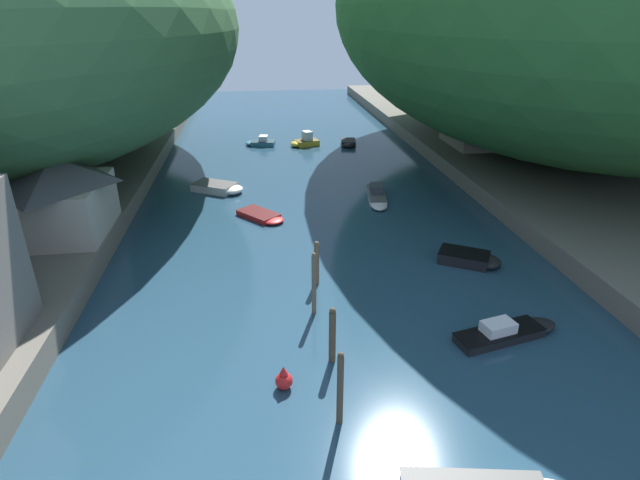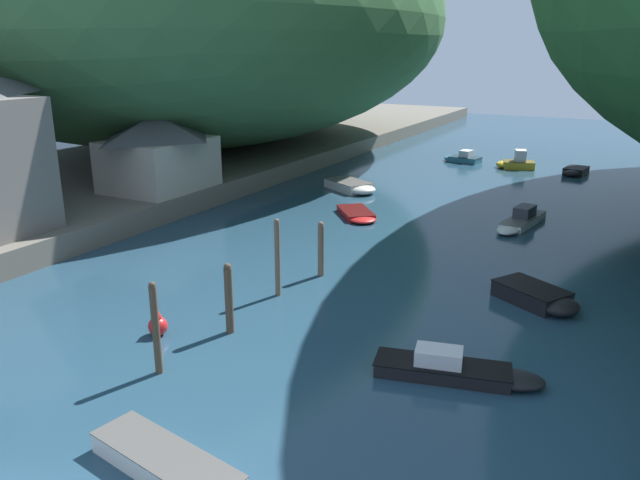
{
  "view_description": "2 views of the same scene",
  "coord_description": "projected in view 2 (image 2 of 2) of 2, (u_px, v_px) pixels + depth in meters",
  "views": [
    {
      "loc": [
        -4.14,
        -5.31,
        14.23
      ],
      "look_at": [
        -0.62,
        21.58,
        1.69
      ],
      "focal_mm": 28.0,
      "sensor_mm": 36.0,
      "label": 1
    },
    {
      "loc": [
        11.85,
        -5.0,
        10.42
      ],
      "look_at": [
        -1.67,
        20.36,
        1.4
      ],
      "focal_mm": 35.0,
      "sensor_mm": 36.0,
      "label": 2
    }
  ],
  "objects": [
    {
      "name": "left_bank",
      "position": [
        120.0,
        175.0,
        48.72
      ],
      "size": [
        22.0,
        120.0,
        1.35
      ],
      "color": "#666056",
      "rests_on": "ground"
    },
    {
      "name": "mooring_post_middle",
      "position": [
        277.0,
        257.0,
        26.62
      ],
      "size": [
        0.23,
        0.23,
        3.46
      ],
      "color": "brown",
      "rests_on": "water_surface"
    },
    {
      "name": "boat_red_skiff",
      "position": [
        184.0,
        474.0,
        15.37
      ],
      "size": [
        5.8,
        2.26,
        0.59
      ],
      "rotation": [
        0.0,
        0.0,
        4.54
      ],
      "color": "silver",
      "rests_on": "water_surface"
    },
    {
      "name": "boat_far_upstream",
      "position": [
        540.0,
        298.0,
        25.94
      ],
      "size": [
        4.04,
        3.36,
        0.71
      ],
      "rotation": [
        0.0,
        0.0,
        4.18
      ],
      "color": "black",
      "rests_on": "water_surface"
    },
    {
      "name": "mooring_post_nearest",
      "position": [
        156.0,
        328.0,
        20.24
      ],
      "size": [
        0.25,
        0.25,
        3.24
      ],
      "color": "#4C3D2D",
      "rests_on": "water_surface"
    },
    {
      "name": "boat_near_quay",
      "position": [
        353.0,
        187.0,
        46.34
      ],
      "size": [
        4.91,
        4.0,
        0.68
      ],
      "rotation": [
        0.0,
        0.0,
        4.2
      ],
      "color": "silver",
      "rests_on": "water_surface"
    },
    {
      "name": "boat_cabin_cruiser",
      "position": [
        520.0,
        221.0,
        37.33
      ],
      "size": [
        2.15,
        5.81,
        1.11
      ],
      "rotation": [
        0.0,
        0.0,
        2.99
      ],
      "color": "white",
      "rests_on": "water_surface"
    },
    {
      "name": "boat_far_right_bank",
      "position": [
        575.0,
        171.0,
        52.11
      ],
      "size": [
        1.97,
        3.22,
        0.59
      ],
      "rotation": [
        0.0,
        0.0,
        3.0
      ],
      "color": "black",
      "rests_on": "water_surface"
    },
    {
      "name": "boat_small_dinghy",
      "position": [
        462.0,
        158.0,
        57.93
      ],
      "size": [
        3.61,
        2.22,
        1.12
      ],
      "rotation": [
        0.0,
        0.0,
        1.41
      ],
      "color": "teal",
      "rests_on": "water_surface"
    },
    {
      "name": "mooring_post_fourth",
      "position": [
        321.0,
        249.0,
        29.05
      ],
      "size": [
        0.29,
        0.29,
        2.65
      ],
      "color": "brown",
      "rests_on": "water_surface"
    },
    {
      "name": "boat_navy_launch",
      "position": [
        515.0,
        163.0,
        54.9
      ],
      "size": [
        3.59,
        2.57,
        1.63
      ],
      "rotation": [
        0.0,
        0.0,
        1.87
      ],
      "color": "gold",
      "rests_on": "water_surface"
    },
    {
      "name": "channel_buoy_near",
      "position": [
        158.0,
        325.0,
        23.28
      ],
      "size": [
        0.73,
        0.73,
        1.09
      ],
      "color": "red",
      "rests_on": "water_surface"
    },
    {
      "name": "boat_open_rowboat",
      "position": [
        459.0,
        370.0,
        20.27
      ],
      "size": [
        5.61,
        2.53,
        0.98
      ],
      "rotation": [
        0.0,
        0.0,
        4.94
      ],
      "color": "black",
      "rests_on": "water_surface"
    },
    {
      "name": "hillside_left",
      "position": [
        208.0,
        18.0,
        56.91
      ],
      "size": [
        41.23,
        57.72,
        22.85
      ],
      "color": "#3D6B3D",
      "rests_on": "left_bank"
    },
    {
      "name": "boathouse_shed",
      "position": [
        158.0,
        150.0,
        40.35
      ],
      "size": [
        5.67,
        6.95,
        4.91
      ],
      "color": "#B2A899",
      "rests_on": "left_bank"
    },
    {
      "name": "mooring_post_second",
      "position": [
        229.0,
        298.0,
        23.24
      ],
      "size": [
        0.31,
        0.31,
        2.77
      ],
      "color": "#4C3D2D",
      "rests_on": "water_surface"
    },
    {
      "name": "boat_white_cruiser",
      "position": [
        358.0,
        215.0,
        39.24
      ],
      "size": [
        3.89,
        4.16,
        0.39
      ],
      "rotation": [
        0.0,
        0.0,
        3.84
      ],
      "color": "red",
      "rests_on": "water_surface"
    },
    {
      "name": "water_surface",
      "position": [
        419.0,
        224.0,
        37.9
      ],
      "size": [
        130.0,
        130.0,
        0.0
      ],
      "primitive_type": "plane",
      "color": "#234256",
      "rests_on": "ground"
    }
  ]
}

